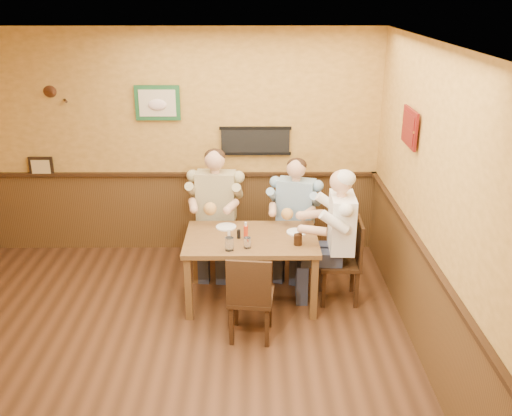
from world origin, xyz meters
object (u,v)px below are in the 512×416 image
(water_glass_left, at_px, (229,244))
(pepper_shaker, at_px, (239,234))
(chair_back_left, at_px, (217,231))
(diner_tan_shirt, at_px, (217,216))
(chair_back_right, at_px, (295,235))
(chair_right_end, at_px, (340,261))
(dining_table, at_px, (251,245))
(water_glass_mid, at_px, (247,243))
(chair_near_side, at_px, (251,295))
(cola_tumbler, at_px, (298,240))
(diner_white_elder, at_px, (341,244))
(salt_shaker, at_px, (229,233))
(diner_blue_polo, at_px, (295,221))
(hot_sauce_bottle, at_px, (246,232))

(water_glass_left, relative_size, pepper_shaker, 1.44)
(chair_back_left, distance_m, diner_tan_shirt, 0.20)
(chair_back_right, xyz_separation_m, chair_right_end, (0.43, -0.73, 0.03))
(dining_table, bearing_deg, diner_tan_shirt, 117.63)
(chair_right_end, relative_size, pepper_shaker, 9.95)
(chair_back_left, bearing_deg, water_glass_mid, -65.57)
(dining_table, xyz_separation_m, chair_right_end, (0.95, 0.00, -0.19))
(chair_near_side, bearing_deg, dining_table, -83.96)
(chair_back_right, height_order, water_glass_mid, chair_back_right)
(chair_near_side, bearing_deg, cola_tumbler, -127.33)
(chair_near_side, xyz_separation_m, diner_white_elder, (0.95, 0.70, 0.21))
(diner_white_elder, bearing_deg, pepper_shaker, -86.47)
(chair_back_left, bearing_deg, dining_table, -57.60)
(chair_back_right, bearing_deg, diner_tan_shirt, -166.38)
(dining_table, relative_size, salt_shaker, 17.42)
(chair_right_end, xyz_separation_m, diner_white_elder, (0.00, 0.00, 0.20))
(cola_tumbler, height_order, salt_shaker, cola_tumbler)
(diner_blue_polo, xyz_separation_m, salt_shaker, (-0.76, -0.72, 0.16))
(chair_right_end, relative_size, diner_white_elder, 0.70)
(chair_back_left, xyz_separation_m, cola_tumbler, (0.89, -0.98, 0.34))
(chair_near_side, bearing_deg, chair_right_end, -137.53)
(diner_tan_shirt, bearing_deg, hot_sauce_bottle, -62.85)
(chair_back_right, relative_size, diner_white_elder, 0.66)
(dining_table, xyz_separation_m, diner_white_elder, (0.95, 0.00, 0.01))
(chair_back_left, xyz_separation_m, chair_right_end, (1.37, -0.79, -0.00))
(water_glass_mid, bearing_deg, diner_white_elder, 14.97)
(chair_back_left, bearing_deg, water_glass_left, -75.17)
(water_glass_left, height_order, pepper_shaker, water_glass_left)
(diner_tan_shirt, bearing_deg, diner_blue_polo, 1.32)
(chair_back_left, xyz_separation_m, diner_white_elder, (1.37, -0.79, 0.20))
(dining_table, height_order, salt_shaker, salt_shaker)
(chair_back_right, xyz_separation_m, water_glass_left, (-0.74, -1.05, 0.38))
(chair_right_end, xyz_separation_m, water_glass_left, (-1.17, -0.32, 0.35))
(chair_near_side, bearing_deg, hot_sauce_bottle, -78.74)
(cola_tumbler, height_order, pepper_shaker, cola_tumbler)
(diner_blue_polo, bearing_deg, pepper_shaker, -113.52)
(chair_near_side, xyz_separation_m, water_glass_left, (-0.22, 0.38, 0.36))
(diner_blue_polo, relative_size, salt_shaker, 15.64)
(chair_right_end, height_order, cola_tumbler, chair_right_end)
(chair_back_right, distance_m, water_glass_left, 1.34)
(chair_back_right, relative_size, water_glass_mid, 7.90)
(salt_shaker, distance_m, pepper_shaker, 0.11)
(water_glass_left, height_order, hot_sauce_bottle, hot_sauce_bottle)
(chair_right_end, distance_m, diner_blue_polo, 0.87)
(diner_tan_shirt, xyz_separation_m, hot_sauce_bottle, (0.36, -0.87, 0.17))
(salt_shaker, bearing_deg, chair_near_side, -71.74)
(chair_right_end, relative_size, chair_near_side, 1.03)
(chair_near_side, height_order, water_glass_mid, chair_near_side)
(chair_back_right, distance_m, pepper_shaker, 1.07)
(diner_blue_polo, distance_m, water_glass_left, 1.30)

